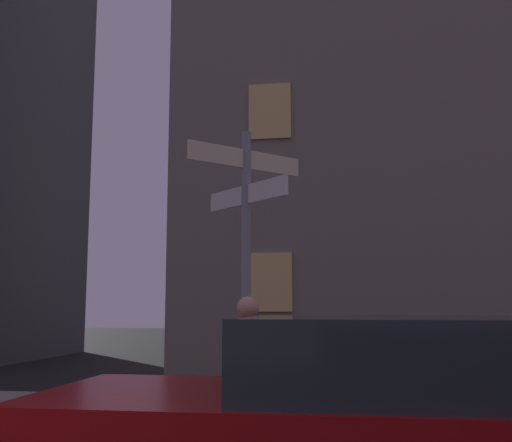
% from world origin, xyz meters
% --- Properties ---
extents(sidewalk_kerb, '(40.00, 2.78, 0.14)m').
position_xyz_m(sidewalk_kerb, '(0.00, 6.90, 0.07)').
color(sidewalk_kerb, gray).
rests_on(sidewalk_kerb, ground_plane).
extents(signpost, '(1.22, 1.22, 3.57)m').
position_xyz_m(signpost, '(1.45, 6.22, 2.31)').
color(signpost, gray).
rests_on(signpost, sidewalk_kerb).
extents(car_far_trailing, '(4.64, 1.97, 1.44)m').
position_xyz_m(car_far_trailing, '(2.93, 2.92, 0.76)').
color(car_far_trailing, maroon).
rests_on(car_far_trailing, ground_plane).
extents(cyclist, '(1.82, 0.35, 1.61)m').
position_xyz_m(cyclist, '(1.67, 4.72, 0.75)').
color(cyclist, black).
rests_on(cyclist, ground_plane).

